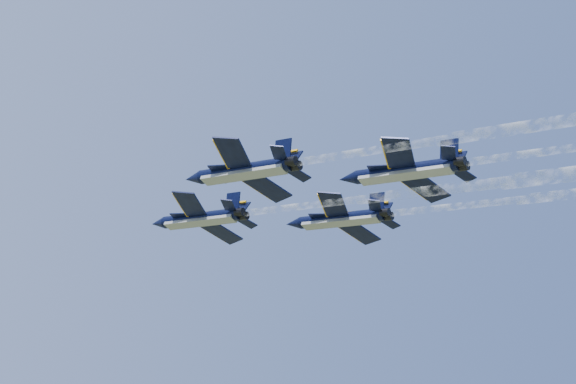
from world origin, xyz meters
TOP-DOWN VIEW (x-y plane):
  - jet_lead at (-3.86, 11.49)m, footprint 10.62×15.04m
  - jet_left at (-8.75, -4.32)m, footprint 10.62×15.04m
  - jet_right at (9.31, 1.39)m, footprint 10.62×15.04m
  - jet_slot at (4.25, -14.39)m, footprint 10.62×15.04m

SIDE VIEW (x-z plane):
  - jet_lead at x=-3.86m, z-range 97.50..101.95m
  - jet_left at x=-8.75m, z-range 97.50..101.95m
  - jet_right at x=9.31m, z-range 97.50..101.95m
  - jet_slot at x=4.25m, z-range 97.50..101.95m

